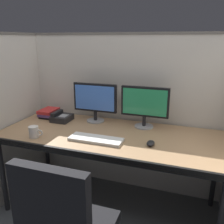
# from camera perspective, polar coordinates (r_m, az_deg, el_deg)

# --- Properties ---
(cubicle_partition_rear) EXTENTS (2.21, 0.06, 1.57)m
(cubicle_partition_rear) POSITION_cam_1_polar(r_m,az_deg,el_deg) (2.46, 3.02, -0.38)
(cubicle_partition_rear) COLOR beige
(cubicle_partition_rear) RESTS_ON ground
(cubicle_partition_left) EXTENTS (0.06, 1.41, 1.57)m
(cubicle_partition_left) POSITION_cam_1_polar(r_m,az_deg,el_deg) (2.48, -23.47, -1.64)
(cubicle_partition_left) COLOR beige
(cubicle_partition_left) RESTS_ON ground
(desk) EXTENTS (1.90, 0.80, 0.74)m
(desk) POSITION_cam_1_polar(r_m,az_deg,el_deg) (2.09, -0.57, -6.51)
(desk) COLOR #997551
(desk) RESTS_ON ground
(monitor_left) EXTENTS (0.43, 0.17, 0.37)m
(monitor_left) POSITION_cam_1_polar(r_m,az_deg,el_deg) (2.33, -4.00, 2.83)
(monitor_left) COLOR gray
(monitor_left) RESTS_ON desk
(monitor_right) EXTENTS (0.43, 0.17, 0.37)m
(monitor_right) POSITION_cam_1_polar(r_m,az_deg,el_deg) (2.19, 7.68, 1.80)
(monitor_right) COLOR gray
(monitor_right) RESTS_ON desk
(keyboard_main) EXTENTS (0.43, 0.15, 0.02)m
(keyboard_main) POSITION_cam_1_polar(r_m,az_deg,el_deg) (1.95, -3.80, -6.39)
(keyboard_main) COLOR silver
(keyboard_main) RESTS_ON desk
(computer_mouse) EXTENTS (0.06, 0.10, 0.04)m
(computer_mouse) POSITION_cam_1_polar(r_m,az_deg,el_deg) (1.88, 9.05, -7.25)
(computer_mouse) COLOR black
(computer_mouse) RESTS_ON desk
(coffee_mug) EXTENTS (0.13, 0.08, 0.09)m
(coffee_mug) POSITION_cam_1_polar(r_m,az_deg,el_deg) (2.09, -17.79, -4.47)
(coffee_mug) COLOR silver
(coffee_mug) RESTS_ON desk
(book_stack) EXTENTS (0.16, 0.22, 0.08)m
(book_stack) POSITION_cam_1_polar(r_m,az_deg,el_deg) (2.60, -14.47, -0.23)
(book_stack) COLOR black
(book_stack) RESTS_ON desk
(desk_phone) EXTENTS (0.17, 0.19, 0.09)m
(desk_phone) POSITION_cam_1_polar(r_m,az_deg,el_deg) (2.44, -11.75, -1.26)
(desk_phone) COLOR black
(desk_phone) RESTS_ON desk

